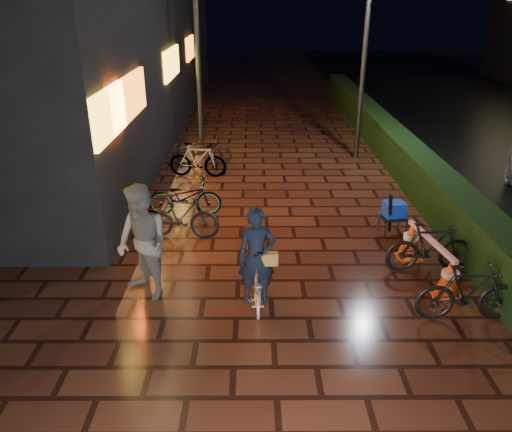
{
  "coord_description": "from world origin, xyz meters",
  "views": [
    {
      "loc": [
        -0.84,
        -7.5,
        4.55
      ],
      "look_at": [
        -0.8,
        0.3,
        1.1
      ],
      "focal_mm": 35.0,
      "sensor_mm": 36.0,
      "label": 1
    }
  ],
  "objects_px": {
    "bystander_person": "(143,243)",
    "cyclist": "(257,271)",
    "traffic_barrier": "(429,258)",
    "cart_assembly": "(394,211)"
  },
  "relations": [
    {
      "from": "bystander_person",
      "to": "cyclist",
      "type": "distance_m",
      "value": 1.87
    },
    {
      "from": "cyclist",
      "to": "traffic_barrier",
      "type": "distance_m",
      "value": 3.15
    },
    {
      "from": "traffic_barrier",
      "to": "cart_assembly",
      "type": "bearing_deg",
      "value": 96.84
    },
    {
      "from": "cart_assembly",
      "to": "bystander_person",
      "type": "bearing_deg",
      "value": -154.03
    },
    {
      "from": "traffic_barrier",
      "to": "cart_assembly",
      "type": "distance_m",
      "value": 1.69
    },
    {
      "from": "cyclist",
      "to": "cart_assembly",
      "type": "xyz_separation_m",
      "value": [
        2.81,
        2.57,
        -0.1
      ]
    },
    {
      "from": "bystander_person",
      "to": "cyclist",
      "type": "xyz_separation_m",
      "value": [
        1.81,
        -0.32,
        -0.33
      ]
    },
    {
      "from": "bystander_person",
      "to": "traffic_barrier",
      "type": "height_order",
      "value": "bystander_person"
    },
    {
      "from": "cart_assembly",
      "to": "cyclist",
      "type": "bearing_deg",
      "value": -137.57
    },
    {
      "from": "cyclist",
      "to": "traffic_barrier",
      "type": "relative_size",
      "value": 0.93
    }
  ]
}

